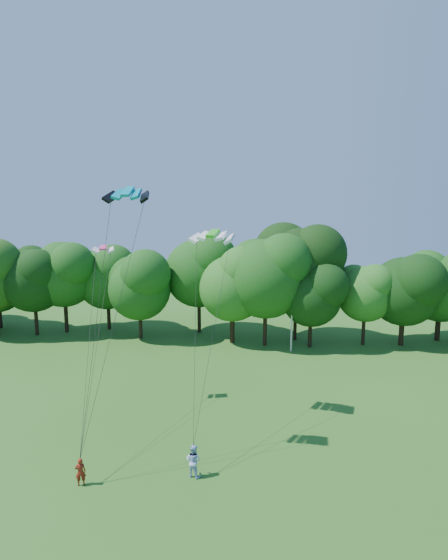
# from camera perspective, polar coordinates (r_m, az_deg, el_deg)

# --- Properties ---
(utility_pole) EXTENTS (1.35, 0.62, 7.17)m
(utility_pole) POSITION_cam_1_polar(r_m,az_deg,el_deg) (45.75, 8.84, -4.74)
(utility_pole) COLOR silver
(utility_pole) RESTS_ON ground
(kite_flyer_left) EXTENTS (0.66, 0.56, 1.53)m
(kite_flyer_left) POSITION_cam_1_polar(r_m,az_deg,el_deg) (26.42, -18.24, -22.70)
(kite_flyer_left) COLOR maroon
(kite_flyer_left) RESTS_ON ground
(kite_flyer_right) EXTENTS (1.08, 0.96, 1.84)m
(kite_flyer_right) POSITION_cam_1_polar(r_m,az_deg,el_deg) (25.95, -4.02, -22.47)
(kite_flyer_right) COLOR #AFC4F3
(kite_flyer_right) RESTS_ON ground
(kite_teal) EXTENTS (2.44, 1.08, 0.63)m
(kite_teal) POSITION_cam_1_polar(r_m,az_deg,el_deg) (24.98, -12.49, 11.22)
(kite_teal) COLOR #0589A1
(kite_teal) RESTS_ON ground
(kite_green) EXTENTS (3.13, 1.86, 0.55)m
(kite_green) POSITION_cam_1_polar(r_m,az_deg,el_deg) (29.33, -1.47, 6.10)
(kite_green) COLOR green
(kite_green) RESTS_ON ground
(kite_pink) EXTENTS (1.69, 1.14, 0.33)m
(kite_pink) POSITION_cam_1_polar(r_m,az_deg,el_deg) (32.78, -15.50, 4.11)
(kite_pink) COLOR #EC4186
(kite_pink) RESTS_ON ground
(tree_back_center) EXTENTS (10.03, 10.03, 14.58)m
(tree_back_center) POSITION_cam_1_polar(r_m,az_deg,el_deg) (49.09, 9.48, 2.57)
(tree_back_center) COLOR black
(tree_back_center) RESTS_ON ground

